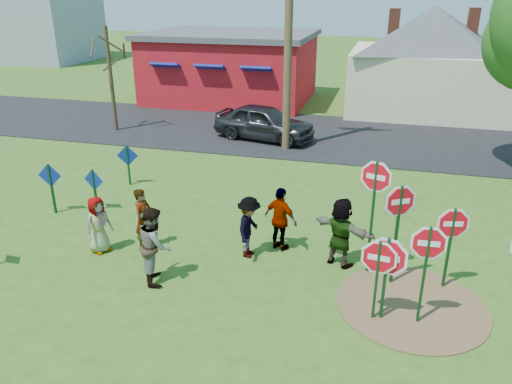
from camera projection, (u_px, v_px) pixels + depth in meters
ground at (227, 256)px, 12.67m from camera, size 120.00×120.00×0.00m
road at (304, 134)px, 22.92m from camera, size 120.00×7.50×0.04m
dirt_patch at (411, 305)px, 10.70m from camera, size 3.20×3.20×0.03m
red_building at (231, 66)px, 29.27m from camera, size 9.40×7.69×3.90m
cream_house at (430, 56)px, 26.30m from camera, size 9.40×9.40×6.50m
distant_building at (31, 14)px, 44.54m from camera, size 10.00×8.00×8.00m
stop_sign_a at (378, 264)px, 9.82m from camera, size 0.97×0.13×1.93m
stop_sign_b at (375, 189)px, 11.17m from camera, size 0.94×0.29×2.93m
stop_sign_c at (427, 253)px, 9.59m from camera, size 0.94×0.08×2.30m
stop_sign_d at (452, 229)px, 10.82m from camera, size 0.94×0.24×2.09m
stop_sign_e at (387, 262)px, 9.82m from camera, size 1.08×0.23×2.00m
stop_sign_g at (399, 213)px, 10.86m from camera, size 0.86×0.50×2.55m
blue_diamond_b at (51, 183)px, 14.72m from camera, size 0.72×0.10×1.57m
blue_diamond_c at (94, 185)px, 14.95m from camera, size 0.68×0.12×1.33m
blue_diamond_d at (128, 161)px, 16.89m from camera, size 0.71×0.17×1.41m
person_a at (98, 225)px, 12.64m from camera, size 0.73×0.87×1.51m
person_b at (143, 219)px, 12.79m from camera, size 0.45×0.64×1.65m
person_c at (155, 245)px, 11.34m from camera, size 1.00×1.09×1.83m
person_d at (249, 227)px, 12.40m from camera, size 0.63×1.05×1.60m
person_e at (281, 219)px, 12.70m from camera, size 1.08×0.82×1.71m
person_f at (341, 232)px, 11.98m from camera, size 1.69×1.18×1.76m
suv at (264, 122)px, 21.89m from camera, size 4.74×2.72×1.52m
utility_pole at (289, 14)px, 18.85m from camera, size 2.49×0.32×10.16m
bare_tree_west at (109, 65)px, 22.41m from camera, size 1.80×1.80×4.73m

